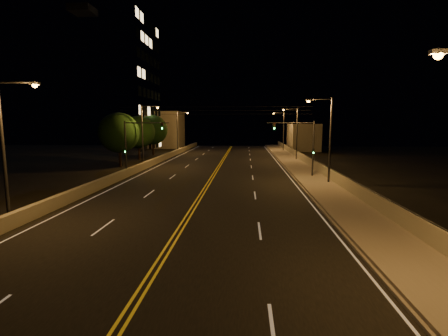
# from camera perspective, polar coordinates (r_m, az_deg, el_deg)

# --- Properties ---
(road) EXTENTS (18.00, 120.00, 0.02)m
(road) POSITION_cam_1_polar(r_m,az_deg,el_deg) (28.00, -3.83, -4.46)
(road) COLOR black
(road) RESTS_ON ground
(sidewalk) EXTENTS (3.60, 120.00, 0.30)m
(sidewalk) POSITION_cam_1_polar(r_m,az_deg,el_deg) (28.64, 18.19, -4.28)
(sidewalk) COLOR gray
(sidewalk) RESTS_ON ground
(curb) EXTENTS (0.14, 120.00, 0.15)m
(curb) POSITION_cam_1_polar(r_m,az_deg,el_deg) (28.24, 14.49, -4.45)
(curb) COLOR gray
(curb) RESTS_ON ground
(parapet_wall) EXTENTS (0.30, 120.00, 1.00)m
(parapet_wall) POSITION_cam_1_polar(r_m,az_deg,el_deg) (28.97, 21.41, -2.98)
(parapet_wall) COLOR gray
(parapet_wall) RESTS_ON sidewalk
(jersey_barrier) EXTENTS (0.45, 120.00, 0.90)m
(jersey_barrier) POSITION_cam_1_polar(r_m,az_deg,el_deg) (30.72, -22.03, -3.09)
(jersey_barrier) COLOR gray
(jersey_barrier) RESTS_ON ground
(distant_building_right) EXTENTS (6.00, 10.00, 5.86)m
(distant_building_right) POSITION_cam_1_polar(r_m,az_deg,el_deg) (74.69, 13.74, 5.29)
(distant_building_right) COLOR gray
(distant_building_right) RESTS_ON ground
(distant_building_left) EXTENTS (8.00, 8.00, 8.82)m
(distant_building_left) POSITION_cam_1_polar(r_m,az_deg,el_deg) (81.63, -10.22, 6.63)
(distant_building_left) COLOR gray
(distant_building_left) RESTS_ON ground
(parapet_rail) EXTENTS (0.06, 120.00, 0.06)m
(parapet_rail) POSITION_cam_1_polar(r_m,az_deg,el_deg) (28.88, 21.46, -1.95)
(parapet_rail) COLOR black
(parapet_rail) RESTS_ON parapet_wall
(lane_markings) EXTENTS (17.32, 116.00, 0.00)m
(lane_markings) POSITION_cam_1_polar(r_m,az_deg,el_deg) (27.93, -3.85, -4.46)
(lane_markings) COLOR silver
(lane_markings) RESTS_ON road
(streetlight_1) EXTENTS (2.55, 0.28, 8.38)m
(streetlight_1) POSITION_cam_1_polar(r_m,az_deg,el_deg) (32.75, 17.72, 5.58)
(streetlight_1) COLOR #2D2D33
(streetlight_1) RESTS_ON ground
(streetlight_2) EXTENTS (2.55, 0.28, 8.38)m
(streetlight_2) POSITION_cam_1_polar(r_m,az_deg,el_deg) (52.86, 12.40, 6.49)
(streetlight_2) COLOR #2D2D33
(streetlight_2) RESTS_ON ground
(streetlight_3) EXTENTS (2.55, 0.28, 8.38)m
(streetlight_3) POSITION_cam_1_polar(r_m,az_deg,el_deg) (70.89, 10.21, 6.85)
(streetlight_3) COLOR #2D2D33
(streetlight_3) RESTS_ON ground
(streetlight_4) EXTENTS (2.55, 0.28, 8.38)m
(streetlight_4) POSITION_cam_1_polar(r_m,az_deg,el_deg) (22.28, -33.81, 3.74)
(streetlight_4) COLOR #2D2D33
(streetlight_4) RESTS_ON ground
(streetlight_5) EXTENTS (2.55, 0.28, 8.38)m
(streetlight_5) POSITION_cam_1_polar(r_m,az_deg,el_deg) (45.03, -13.82, 6.24)
(streetlight_5) COLOR #2D2D33
(streetlight_5) RESTS_ON ground
(streetlight_6) EXTENTS (2.55, 0.28, 8.38)m
(streetlight_6) POSITION_cam_1_polar(r_m,az_deg,el_deg) (66.81, -7.98, 6.84)
(streetlight_6) COLOR #2D2D33
(streetlight_6) RESTS_ON ground
(traffic_signal_right) EXTENTS (5.11, 0.31, 6.24)m
(traffic_signal_right) POSITION_cam_1_polar(r_m,az_deg,el_deg) (36.24, 13.92, 4.39)
(traffic_signal_right) COLOR #2D2D33
(traffic_signal_right) RESTS_ON ground
(traffic_signal_left) EXTENTS (5.11, 0.31, 6.24)m
(traffic_signal_left) POSITION_cam_1_polar(r_m,az_deg,el_deg) (37.80, -15.54, 4.47)
(traffic_signal_left) COLOR #2D2D33
(traffic_signal_left) RESTS_ON ground
(overhead_wires) EXTENTS (22.00, 0.03, 0.83)m
(overhead_wires) POSITION_cam_1_polar(r_m,az_deg,el_deg) (36.83, -1.95, 10.07)
(overhead_wires) COLOR black
(building_tower) EXTENTS (24.00, 15.00, 26.94)m
(building_tower) POSITION_cam_1_polar(r_m,az_deg,el_deg) (67.48, -22.96, 13.13)
(building_tower) COLOR gray
(building_tower) RESTS_ON ground
(tree_0) EXTENTS (5.51, 5.51, 7.46)m
(tree_0) POSITION_cam_1_polar(r_m,az_deg,el_deg) (47.03, -17.98, 5.92)
(tree_0) COLOR black
(tree_0) RESTS_ON ground
(tree_1) EXTENTS (5.34, 5.34, 7.24)m
(tree_1) POSITION_cam_1_polar(r_m,az_deg,el_deg) (55.57, -14.80, 6.13)
(tree_1) COLOR black
(tree_1) RESTS_ON ground
(tree_2) EXTENTS (5.57, 5.57, 7.55)m
(tree_2) POSITION_cam_1_polar(r_m,az_deg,el_deg) (62.81, -12.45, 6.56)
(tree_2) COLOR black
(tree_2) RESTS_ON ground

